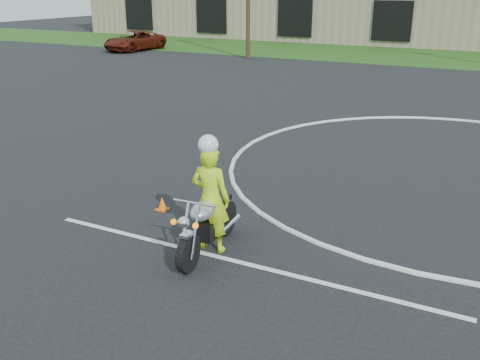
% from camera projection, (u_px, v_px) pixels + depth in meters
% --- Properties ---
extents(ground, '(120.00, 120.00, 0.00)m').
position_uv_depth(ground, '(442.00, 212.00, 11.61)').
color(ground, black).
rests_on(ground, ground).
extents(primary_motorcycle, '(0.80, 2.28, 1.20)m').
position_uv_depth(primary_motorcycle, '(207.00, 223.00, 9.67)').
color(primary_motorcycle, black).
rests_on(primary_motorcycle, ground).
extents(rider_primary_grp, '(0.77, 0.53, 2.22)m').
position_uv_depth(rider_primary_grp, '(210.00, 196.00, 9.62)').
color(rider_primary_grp, '#C4F119').
rests_on(rider_primary_grp, ground).
extents(pickup_grp, '(2.85, 5.24, 1.39)m').
position_uv_depth(pickup_grp, '(135.00, 41.00, 39.69)').
color(pickup_grp, '#511409').
rests_on(pickup_grp, ground).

